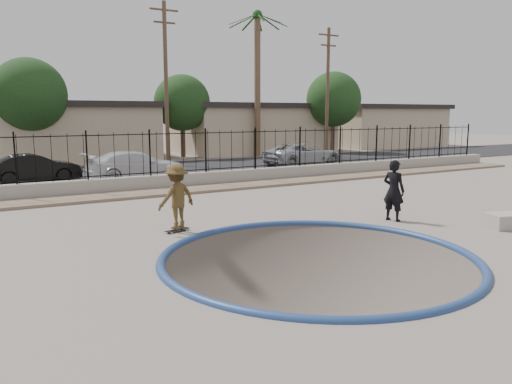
{
  "coord_description": "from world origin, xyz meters",
  "views": [
    {
      "loc": [
        -6.55,
        -9.49,
        3.17
      ],
      "look_at": [
        0.18,
        2.0,
        1.05
      ],
      "focal_mm": 35.0,
      "sensor_mm": 36.0,
      "label": 1
    }
  ],
  "objects_px": {
    "skateboard": "(177,230)",
    "car_b": "(35,168)",
    "skater": "(177,200)",
    "car_c": "(136,166)",
    "car_d": "(303,154)",
    "videographer": "(394,190)"
  },
  "relations": [
    {
      "from": "skater",
      "to": "car_b",
      "type": "distance_m",
      "value": 12.31
    },
    {
      "from": "skater",
      "to": "car_c",
      "type": "xyz_separation_m",
      "value": [
        2.09,
        10.53,
        -0.15
      ]
    },
    {
      "from": "skateboard",
      "to": "videographer",
      "type": "xyz_separation_m",
      "value": [
        6.03,
        -1.91,
        0.85
      ]
    },
    {
      "from": "car_b",
      "to": "car_d",
      "type": "relative_size",
      "value": 0.79
    },
    {
      "from": "skateboard",
      "to": "car_b",
      "type": "distance_m",
      "value": 12.33
    },
    {
      "from": "skater",
      "to": "videographer",
      "type": "xyz_separation_m",
      "value": [
        6.03,
        -1.91,
        0.05
      ]
    },
    {
      "from": "skater",
      "to": "videographer",
      "type": "relative_size",
      "value": 0.95
    },
    {
      "from": "videographer",
      "to": "car_d",
      "type": "bearing_deg",
      "value": -43.47
    },
    {
      "from": "skater",
      "to": "skateboard",
      "type": "relative_size",
      "value": 2.3
    },
    {
      "from": "car_b",
      "to": "car_c",
      "type": "bearing_deg",
      "value": -114.91
    },
    {
      "from": "skater",
      "to": "videographer",
      "type": "height_order",
      "value": "videographer"
    },
    {
      "from": "car_c",
      "to": "car_d",
      "type": "bearing_deg",
      "value": -84.89
    },
    {
      "from": "skater",
      "to": "car_b",
      "type": "xyz_separation_m",
      "value": [
        -2.09,
        12.13,
        -0.18
      ]
    },
    {
      "from": "car_b",
      "to": "car_c",
      "type": "relative_size",
      "value": 0.83
    },
    {
      "from": "skateboard",
      "to": "car_b",
      "type": "xyz_separation_m",
      "value": [
        -2.09,
        12.13,
        0.63
      ]
    },
    {
      "from": "skateboard",
      "to": "car_b",
      "type": "height_order",
      "value": "car_b"
    },
    {
      "from": "skateboard",
      "to": "car_c",
      "type": "relative_size",
      "value": 0.16
    },
    {
      "from": "skater",
      "to": "skateboard",
      "type": "height_order",
      "value": "skater"
    },
    {
      "from": "videographer",
      "to": "car_d",
      "type": "distance_m",
      "value": 15.22
    },
    {
      "from": "skateboard",
      "to": "car_b",
      "type": "relative_size",
      "value": 0.19
    },
    {
      "from": "skateboard",
      "to": "videographer",
      "type": "bearing_deg",
      "value": -33.57
    },
    {
      "from": "skater",
      "to": "car_d",
      "type": "distance_m",
      "value": 17.29
    }
  ]
}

